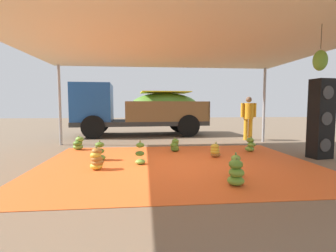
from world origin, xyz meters
TOP-DOWN VIEW (x-y plane):
  - ground_plane at (0.00, 3.00)m, footprint 40.00×40.00m
  - tarp_orange at (0.00, 0.00)m, footprint 6.60×5.01m
  - tent_canopy at (0.01, -0.10)m, footprint 8.00×7.00m
  - banana_bunch_0 at (1.12, 0.65)m, footprint 0.36×0.36m
  - banana_bunch_1 at (-2.90, 2.17)m, footprint 0.42×0.44m
  - banana_bunch_2 at (-1.85, -0.39)m, footprint 0.38×0.36m
  - banana_bunch_3 at (0.12, 1.58)m, footprint 0.37×0.37m
  - banana_bunch_4 at (-0.91, 0.02)m, footprint 0.32×0.32m
  - banana_bunch_5 at (0.80, -1.74)m, footprint 0.38×0.38m
  - banana_bunch_6 at (2.43, 1.37)m, footprint 0.33×0.32m
  - banana_bunch_7 at (0.98, -1.21)m, footprint 0.27×0.27m
  - banana_bunch_8 at (-1.95, 0.56)m, footprint 0.39×0.39m
  - cargo_truck_main at (-1.09, 6.11)m, footprint 6.27×2.84m
  - worker_0 at (3.44, 3.90)m, footprint 0.65×0.40m
  - speaker_stack at (3.90, 0.31)m, footprint 0.60×0.49m

SIDE VIEW (x-z plane):
  - ground_plane at x=0.00m, z-range 0.00..0.00m
  - tarp_orange at x=0.00m, z-range 0.00..0.01m
  - banana_bunch_0 at x=1.12m, z-range -0.03..0.39m
  - banana_bunch_3 at x=0.12m, z-range -0.02..0.41m
  - banana_bunch_1 at x=-2.90m, z-range -0.02..0.43m
  - banana_bunch_6 at x=2.43m, z-range -0.03..0.44m
  - banana_bunch_7 at x=0.98m, z-range -0.03..0.45m
  - banana_bunch_5 at x=0.80m, z-range -0.03..0.47m
  - banana_bunch_8 at x=-1.95m, z-range -0.04..0.48m
  - banana_bunch_2 at x=-1.85m, z-range -0.02..0.49m
  - banana_bunch_4 at x=-0.91m, z-range -0.04..0.53m
  - worker_0 at x=3.44m, z-range 0.15..1.92m
  - speaker_stack at x=3.90m, z-range 0.00..2.12m
  - cargo_truck_main at x=-1.09m, z-range 0.07..2.47m
  - tent_canopy at x=0.01m, z-range 1.37..4.27m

